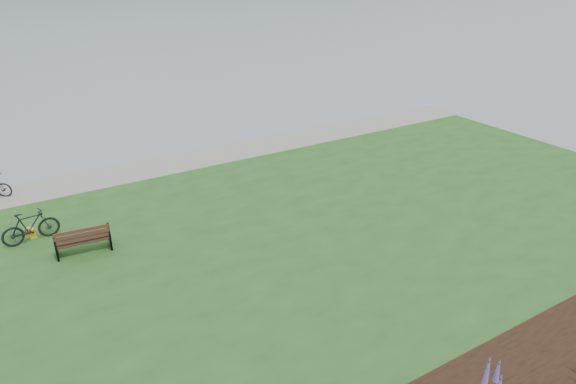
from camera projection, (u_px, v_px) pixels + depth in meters
name	position (u px, v px, depth m)	size (l,w,h in m)	color
ground	(225.00, 248.00, 16.36)	(600.00, 600.00, 0.00)	slate
lawn	(254.00, 273.00, 14.73)	(34.00, 20.00, 0.40)	#21501C
shoreline_path	(155.00, 167.00, 21.55)	(34.00, 2.20, 0.03)	gray
park_bench	(83.00, 240.00, 15.10)	(1.60, 0.79, 0.96)	#321D13
bicycle_b	(30.00, 227.00, 15.76)	(1.70, 0.49, 1.02)	black
pannier	(31.00, 233.00, 16.13)	(0.19, 0.29, 0.31)	yellow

